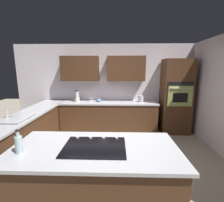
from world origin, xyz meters
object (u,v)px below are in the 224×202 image
(wall_oven, at_px, (176,97))
(sink_unit, at_px, (17,118))
(oil_bottle, at_px, (19,144))
(mixing_bowl, at_px, (99,100))
(kettle, at_px, (141,99))
(cooktop, at_px, (95,146))
(blender, at_px, (77,97))

(wall_oven, relative_size, sink_unit, 3.05)
(wall_oven, bearing_deg, oil_bottle, 46.29)
(mixing_bowl, distance_m, oil_bottle, 3.06)
(sink_unit, distance_m, kettle, 3.18)
(wall_oven, height_order, cooktop, wall_oven)
(mixing_bowl, relative_size, oil_bottle, 0.57)
(sink_unit, xyz_separation_m, oil_bottle, (-0.85, 1.29, 0.09))
(cooktop, bearing_deg, oil_bottle, 11.07)
(blender, bearing_deg, mixing_bowl, 180.00)
(wall_oven, distance_m, kettle, 1.00)
(wall_oven, bearing_deg, blender, -0.91)
(blender, relative_size, oil_bottle, 1.21)
(cooktop, height_order, mixing_bowl, mixing_bowl)
(wall_oven, distance_m, mixing_bowl, 2.25)
(kettle, xyz_separation_m, oil_bottle, (1.83, 3.01, 0.02))
(kettle, bearing_deg, oil_bottle, 58.67)
(oil_bottle, bearing_deg, cooktop, -168.93)
(kettle, distance_m, oil_bottle, 3.52)
(blender, height_order, oil_bottle, blender)
(sink_unit, distance_m, blender, 1.89)
(blender, xyz_separation_m, mixing_bowl, (-0.65, 0.00, -0.10))
(cooktop, height_order, blender, blender)
(blender, xyz_separation_m, oil_bottle, (-0.07, 3.01, -0.03))
(mixing_bowl, bearing_deg, kettle, 180.00)
(mixing_bowl, height_order, oil_bottle, oil_bottle)
(sink_unit, bearing_deg, kettle, -147.41)
(kettle, bearing_deg, mixing_bowl, 0.00)
(mixing_bowl, bearing_deg, cooktop, 95.33)
(cooktop, bearing_deg, sink_unit, -33.67)
(blender, relative_size, mixing_bowl, 2.11)
(cooktop, xyz_separation_m, mixing_bowl, (0.27, -2.84, 0.04))
(wall_oven, xyz_separation_m, cooktop, (1.98, 2.79, -0.16))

